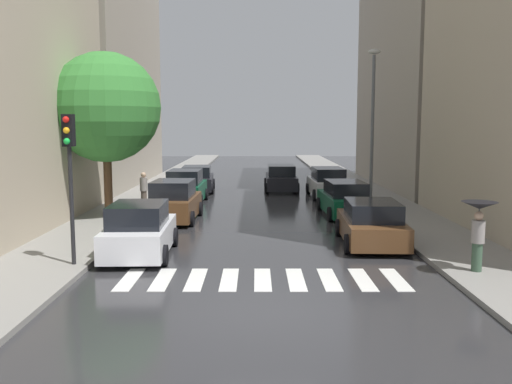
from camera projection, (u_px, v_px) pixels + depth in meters
name	position (u px, v px, depth m)	size (l,w,h in m)	color
ground_plane	(260.00, 188.00, 36.13)	(28.00, 72.00, 0.04)	#2A2A2D
sidewalk_left	(161.00, 187.00, 36.13)	(3.00, 72.00, 0.15)	gray
sidewalk_right	(359.00, 187.00, 36.10)	(3.00, 72.00, 0.15)	gray
crosswalk_stripes	(264.00, 279.00, 14.87)	(7.65, 2.20, 0.01)	silver
building_left_mid	(96.00, 56.00, 36.80)	(6.00, 16.41, 17.42)	#9E9384
building_right_mid	(431.00, 26.00, 35.50)	(6.00, 16.92, 20.90)	#9E9384
parked_car_left_nearest	(141.00, 231.00, 17.45)	(2.18, 4.11, 1.72)	silver
parked_car_left_second	(175.00, 202.00, 23.78)	(2.19, 4.14, 1.78)	brown
parked_car_left_third	(187.00, 188.00, 28.98)	(2.10, 4.18, 1.80)	#0C4C2D
parked_car_left_fourth	(199.00, 179.00, 34.23)	(2.29, 4.60, 1.59)	black
parked_car_right_nearest	(373.00, 224.00, 19.08)	(2.30, 4.44, 1.55)	brown
parked_car_right_second	(346.00, 199.00, 25.10)	(2.18, 4.68, 1.61)	#0C4C2D
parked_car_right_third	(329.00, 183.00, 31.47)	(2.15, 4.75, 1.71)	silver
car_midroad	(283.00, 178.00, 34.70)	(2.07, 4.66, 1.63)	black
pedestrian_foreground	(481.00, 222.00, 14.99)	(0.96, 0.96, 1.93)	#38513D
pedestrian_near_tree	(145.00, 189.00, 26.57)	(0.36, 0.36, 1.72)	brown
street_tree_left	(107.00, 108.00, 23.46)	(4.69, 4.69, 7.08)	#513823
traffic_light_left_corner	(71.00, 156.00, 15.54)	(0.30, 0.42, 4.30)	black
lamp_post_right	(374.00, 117.00, 27.00)	(0.60, 0.28, 7.62)	#595B60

